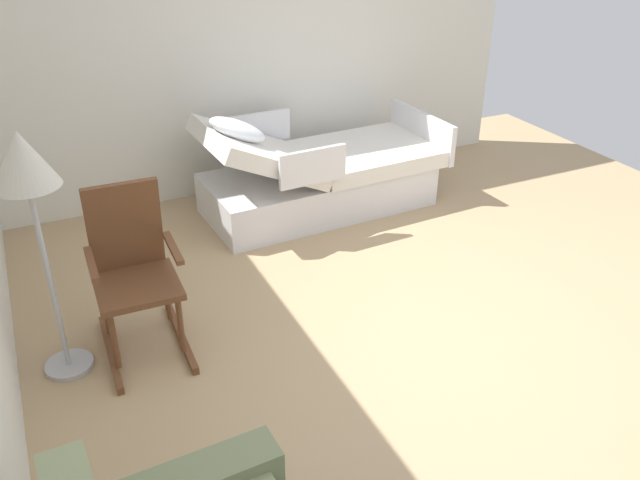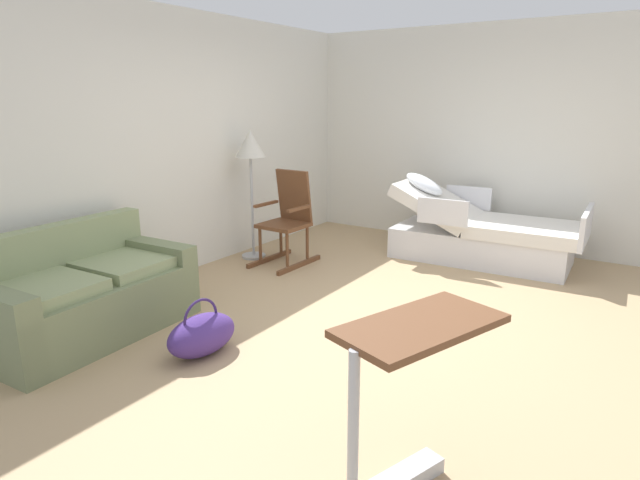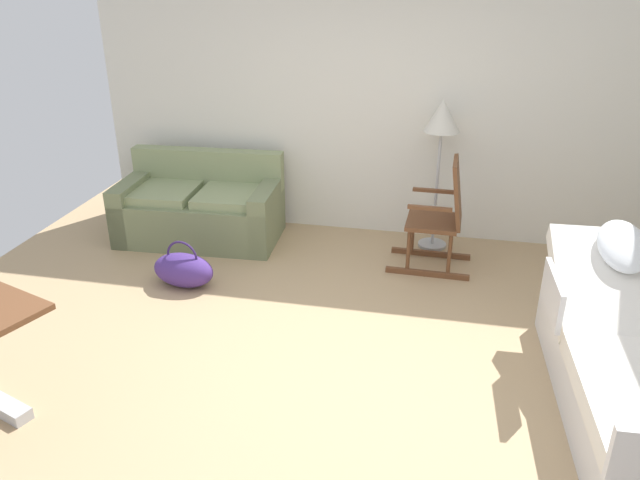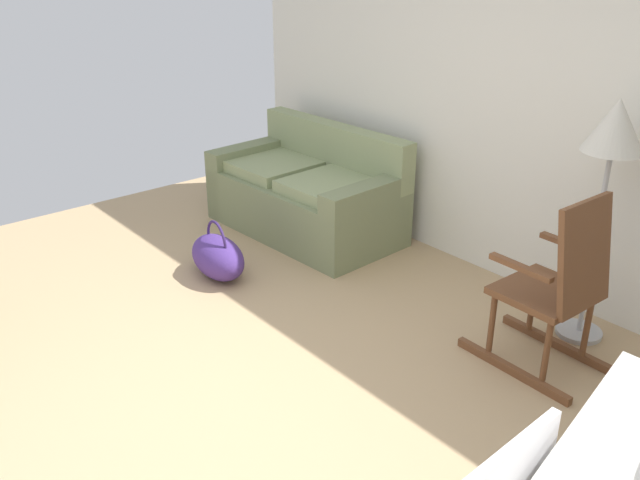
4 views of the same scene
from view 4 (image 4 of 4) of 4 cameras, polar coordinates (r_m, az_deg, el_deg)
The scene contains 6 objects.
ground_plane at distance 3.67m, azimuth -6.90°, elevation -14.61°, with size 6.86×6.86×0.00m, color tan.
back_wall at distance 4.71m, azimuth 18.09°, elevation 11.58°, with size 5.69×0.10×2.70m, color silver.
couch at distance 5.65m, azimuth -1.04°, elevation 3.71°, with size 1.64×0.92×0.85m.
rocking_chair at distance 3.98m, azimuth 19.14°, elevation -3.86°, with size 0.77×0.52×1.05m.
floor_lamp at distance 4.13m, azimuth 23.17°, elevation 7.43°, with size 0.34×0.34×1.48m.
duffel_bag at distance 4.99m, azimuth -8.50°, elevation -1.37°, with size 0.59×0.38×0.43m.
Camera 4 is at (2.44, -1.49, 2.29)m, focal length 38.47 mm.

